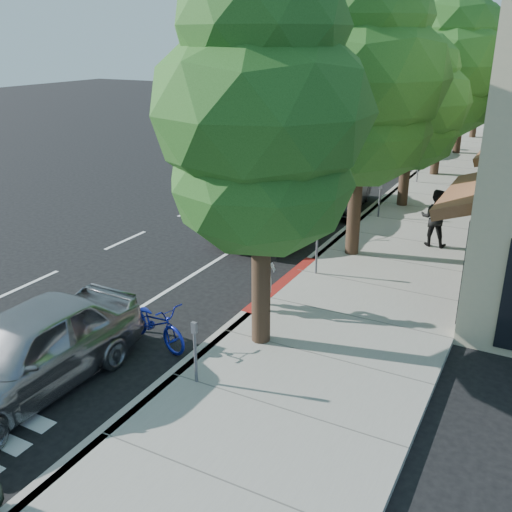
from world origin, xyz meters
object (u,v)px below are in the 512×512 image
Objects in this scene: white_pickup at (392,142)px; street_tree_0 at (262,117)px; street_tree_5 at (482,68)px; cyclist at (265,274)px; silver_suv at (281,204)px; street_tree_2 at (411,103)px; street_tree_4 at (467,63)px; dark_suv_far at (401,140)px; pedestrian at (435,218)px; street_tree_1 at (363,81)px; street_tree_3 at (446,67)px; bicycle at (155,323)px; near_car_a at (27,351)px; dark_sedan at (345,191)px.

street_tree_0 is at bearing -84.31° from white_pickup.
cyclist is (-0.65, -28.54, -3.44)m from street_tree_5.
street_tree_0 reaches higher than silver_suv.
street_tree_2 is 0.81× the size of street_tree_4.
pedestrian reaches higher than dark_suv_far.
street_tree_2 is at bearing 90.00° from street_tree_1.
pedestrian is at bearing 75.57° from street_tree_0.
street_tree_4 is 5.25m from dark_suv_far.
street_tree_3 reaches higher than street_tree_1.
bicycle is 22.78m from white_pickup.
white_pickup is at bearing 129.56° from street_tree_3.
street_tree_4 is at bearing 1.60° from dark_suv_far.
white_pickup is at bearing 91.26° from near_car_a.
street_tree_0 is 3.94× the size of bicycle.
dark_sedan is at bearing -92.98° from dark_suv_far.
street_tree_3 is 4.11× the size of cyclist.
dark_sedan is (-2.02, -19.00, -3.79)m from street_tree_5.
street_tree_0 is at bearing -90.31° from dark_suv_far.
cyclist is (-0.65, -4.54, -4.13)m from street_tree_1.
white_pickup is (-3.10, -2.25, -4.14)m from street_tree_4.
street_tree_4 is 22.89m from cyclist.
street_tree_1 reaches higher than near_car_a.
cyclist is 9.64m from dark_sedan.
street_tree_1 is 5.47m from silver_suv.
street_tree_5 is 1.76× the size of dark_sedan.
street_tree_3 is 2.06× the size of dark_sedan.
pedestrian is (5.12, 11.33, 0.22)m from near_car_a.
street_tree_4 reaches higher than dark_sedan.
cyclist is at bearing 64.97° from near_car_a.
street_tree_5 is at bearing 76.68° from dark_sedan.
street_tree_3 is 17.03m from cyclist.
street_tree_0 is 0.96× the size of street_tree_4.
silver_suv is at bearing -100.64° from street_tree_4.
street_tree_3 is 19.64m from bicycle.
white_pickup is at bearing -12.77° from cyclist.
near_car_a is (-0.05, -27.00, 0.11)m from dark_suv_far.
bicycle is 1.10× the size of pedestrian.
silver_suv is at bearing 112.46° from street_tree_0.
street_tree_5 is at bearing 83.25° from silver_suv.
street_tree_4 reaches higher than silver_suv.
street_tree_1 is at bearing -90.00° from street_tree_4.
street_tree_5 is 1.25× the size of white_pickup.
street_tree_1 is 24.01m from street_tree_5.
street_tree_3 is at bearing -90.00° from street_tree_4.
near_car_a is at bearing -101.31° from street_tree_2.
street_tree_1 reaches higher than dark_suv_far.
cyclist reaches higher than pedestrian.
street_tree_3 is 4.24× the size of bicycle.
street_tree_5 reaches higher than silver_suv.
near_car_a is 12.43m from pedestrian.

